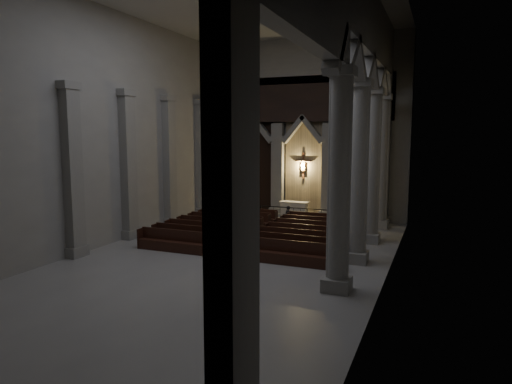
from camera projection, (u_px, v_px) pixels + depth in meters
room at (229, 90)px, 20.10m from camera, size 24.00×24.10×12.00m
sanctuary_wall at (303, 120)px, 30.81m from camera, size 14.00×0.77×12.00m
right_arcade at (360, 83)px, 19.22m from camera, size 1.00×24.00×12.00m
left_pilasters at (150, 165)px, 26.32m from camera, size 0.60×13.00×8.03m
sanctuary_step at (298, 217)px, 30.79m from camera, size 8.50×2.60×0.15m
altar at (294, 209)px, 30.95m from camera, size 1.92×0.77×0.97m
altar_rail at (294, 212)px, 29.83m from camera, size 4.72×0.09×0.93m
candle_stand_left at (252, 213)px, 30.45m from camera, size 0.27×0.27×1.61m
candle_stand_right at (344, 222)px, 28.04m from camera, size 0.21×0.21×1.22m
pews at (260, 234)px, 24.44m from camera, size 10.07×7.83×1.04m
worshipper at (288, 217)px, 27.86m from camera, size 0.52×0.38×1.32m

